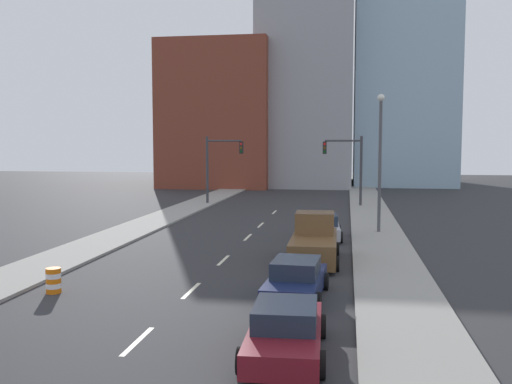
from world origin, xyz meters
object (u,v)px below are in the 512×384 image
at_px(traffic_signal_left, 217,161).
at_px(sedan_maroon, 285,331).
at_px(pickup_truck_brown, 314,242).
at_px(sedan_silver, 323,228).
at_px(traffic_barrel, 53,281).
at_px(sedan_navy, 296,280).
at_px(street_lamp, 380,154).
at_px(traffic_signal_right, 350,162).

bearing_deg(traffic_signal_left, sedan_maroon, -74.32).
height_order(pickup_truck_brown, sedan_silver, pickup_truck_brown).
xyz_separation_m(traffic_barrel, pickup_truck_brown, (9.39, 7.31, 0.45)).
xyz_separation_m(traffic_signal_left, pickup_truck_brown, (10.33, -24.35, -3.07)).
bearing_deg(sedan_navy, sedan_silver, 91.19).
xyz_separation_m(traffic_barrel, street_lamp, (12.89, 16.40, 4.52)).
xyz_separation_m(traffic_barrel, sedan_silver, (9.55, 13.97, 0.19)).
height_order(sedan_navy, pickup_truck_brown, pickup_truck_brown).
bearing_deg(traffic_barrel, sedan_navy, 4.47).
relative_size(sedan_navy, sedan_silver, 1.07).
bearing_deg(sedan_maroon, traffic_signal_right, 85.07).
bearing_deg(sedan_navy, traffic_barrel, -172.38).
bearing_deg(traffic_signal_left, traffic_signal_right, 0.00).
relative_size(sedan_maroon, sedan_navy, 0.99).
height_order(traffic_barrel, street_lamp, street_lamp).
distance_m(traffic_signal_left, sedan_maroon, 38.11).
bearing_deg(sedan_maroon, sedan_navy, 90.20).
xyz_separation_m(traffic_signal_right, sedan_silver, (-1.63, -17.69, -3.33)).
relative_size(sedan_maroon, pickup_truck_brown, 0.82).
distance_m(traffic_barrel, street_lamp, 21.35).
relative_size(traffic_signal_left, pickup_truck_brown, 1.07).
height_order(traffic_signal_right, sedan_silver, traffic_signal_right).
bearing_deg(traffic_signal_right, traffic_barrel, -109.44).
distance_m(traffic_signal_left, traffic_signal_right, 12.12).
xyz_separation_m(traffic_signal_right, traffic_barrel, (-11.18, -31.66, -3.52)).
xyz_separation_m(traffic_barrel, sedan_maroon, (9.31, -4.89, 0.17)).
bearing_deg(pickup_truck_brown, sedan_navy, -93.31).
relative_size(street_lamp, pickup_truck_brown, 1.48).
relative_size(traffic_signal_left, sedan_silver, 1.40).
height_order(street_lamp, sedan_silver, street_lamp).
distance_m(traffic_barrel, sedan_navy, 9.13).
relative_size(street_lamp, sedan_maroon, 1.82).
bearing_deg(sedan_silver, traffic_signal_right, 81.58).
bearing_deg(traffic_barrel, pickup_truck_brown, 37.91).
height_order(traffic_signal_left, sedan_maroon, traffic_signal_left).
bearing_deg(sedan_navy, pickup_truck_brown, 90.64).
bearing_deg(street_lamp, sedan_maroon, -99.55).
bearing_deg(traffic_signal_left, traffic_barrel, -88.29).
height_order(traffic_signal_right, traffic_barrel, traffic_signal_right).
height_order(street_lamp, sedan_maroon, street_lamp).
xyz_separation_m(street_lamp, sedan_silver, (-3.34, -2.43, -4.33)).
height_order(traffic_signal_left, street_lamp, street_lamp).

